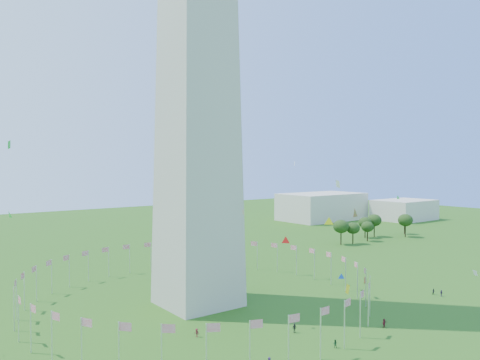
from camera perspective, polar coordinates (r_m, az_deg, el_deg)
name	(u,v)px	position (r m, az deg, el deg)	size (l,w,h in m)	color
flag_ring	(198,286)	(115.96, -5.13, -12.70)	(80.24, 80.24, 9.00)	silver
gov_building_east_a	(322,207)	(287.32, 9.94, -3.20)	(50.00, 30.00, 16.00)	beige
gov_building_east_b	(404,210)	(300.29, 19.40, -3.45)	(35.00, 25.00, 12.00)	beige
crowd	(385,352)	(91.06, 17.22, -19.36)	(97.86, 77.90, 1.95)	#391B52
kites_aloft	(323,226)	(102.97, 10.05, -5.54)	(100.86, 75.96, 39.87)	red
tree_line_east	(374,229)	(218.87, 15.98, -5.71)	(53.16, 15.80, 10.46)	#284C19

